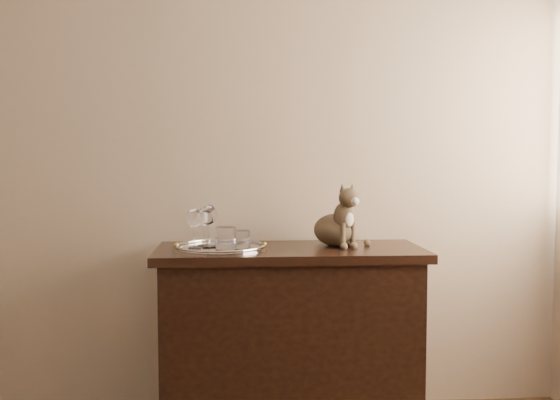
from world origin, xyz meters
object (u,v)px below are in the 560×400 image
(wine_glass_d, at_px, (209,226))
(tumbler_a, at_px, (242,240))
(sideboard, at_px, (290,340))
(cat, at_px, (335,214))
(wine_glass_c, at_px, (194,228))
(tray, at_px, (221,248))
(tumbler_b, at_px, (226,239))
(wine_glass_a, at_px, (204,227))

(wine_glass_d, distance_m, tumbler_a, 0.17)
(sideboard, relative_size, cat, 4.10)
(wine_glass_c, height_order, wine_glass_d, wine_glass_d)
(sideboard, bearing_deg, tumbler_a, -159.08)
(tray, bearing_deg, tumbler_b, -76.83)
(cat, bearing_deg, wine_glass_d, 162.50)
(wine_glass_a, relative_size, tumbler_a, 2.10)
(wine_glass_a, distance_m, tumbler_a, 0.21)
(wine_glass_d, xyz_separation_m, cat, (0.58, 0.07, 0.04))
(wine_glass_c, distance_m, cat, 0.65)
(cat, bearing_deg, tray, 162.64)
(tumbler_a, bearing_deg, tray, 139.84)
(tumbler_a, bearing_deg, wine_glass_c, 169.36)
(wine_glass_a, xyz_separation_m, tumbler_a, (0.17, -0.12, -0.04))
(tray, xyz_separation_m, tumbler_b, (0.02, -0.10, 0.05))
(sideboard, height_order, tumbler_a, tumbler_a)
(wine_glass_a, distance_m, cat, 0.61)
(wine_glass_c, xyz_separation_m, tumbler_b, (0.14, -0.06, -0.04))
(tray, height_order, tumbler_b, tumbler_b)
(sideboard, distance_m, wine_glass_c, 0.67)
(tray, height_order, tumbler_a, tumbler_a)
(tumbler_a, bearing_deg, sideboard, 20.92)
(wine_glass_d, bearing_deg, tumbler_b, -52.06)
(tumbler_b, bearing_deg, wine_glass_c, 155.74)
(tray, xyz_separation_m, wine_glass_c, (-0.11, -0.04, 0.09))
(tray, height_order, cat, cat)
(tumbler_b, bearing_deg, wine_glass_a, 125.65)
(tray, distance_m, cat, 0.55)
(sideboard, xyz_separation_m, wine_glass_a, (-0.39, 0.04, 0.52))
(tray, relative_size, tumbler_b, 3.98)
(wine_glass_c, bearing_deg, sideboard, 5.92)
(wine_glass_a, xyz_separation_m, tumbler_b, (0.10, -0.14, -0.04))
(wine_glass_a, height_order, wine_glass_d, wine_glass_d)
(sideboard, height_order, tumbler_b, tumbler_b)
(wine_glass_a, distance_m, wine_glass_c, 0.09)
(cat, bearing_deg, sideboard, 171.10)
(wine_glass_d, height_order, cat, cat)
(tumbler_a, xyz_separation_m, cat, (0.43, 0.14, 0.10))
(wine_glass_d, bearing_deg, tray, 5.27)
(tray, xyz_separation_m, wine_glass_d, (-0.05, -0.00, 0.10))
(wine_glass_d, bearing_deg, cat, 6.73)
(tray, relative_size, wine_glass_d, 2.09)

